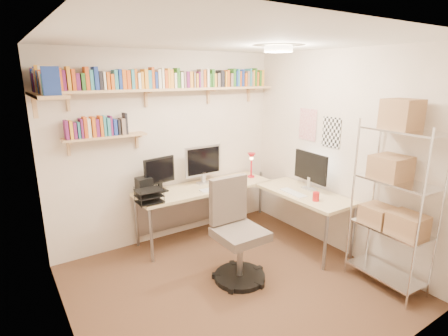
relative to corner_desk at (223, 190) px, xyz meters
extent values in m
plane|color=#4B3720|center=(-0.49, -0.94, -0.72)|extent=(3.20, 3.20, 0.00)
cube|color=beige|center=(-0.49, 0.56, 0.53)|extent=(3.20, 0.04, 2.50)
cube|color=beige|center=(-2.09, -0.94, 0.53)|extent=(0.04, 3.00, 2.50)
cube|color=beige|center=(1.11, -0.94, 0.53)|extent=(0.04, 3.00, 2.50)
cube|color=beige|center=(-0.49, -2.44, 0.53)|extent=(3.20, 0.04, 2.50)
cube|color=white|center=(-0.49, -0.94, 1.78)|extent=(3.20, 3.00, 0.04)
cube|color=white|center=(1.10, -0.39, 0.83)|extent=(0.01, 0.30, 0.42)
cube|color=white|center=(1.10, -0.79, 0.78)|extent=(0.01, 0.28, 0.38)
cylinder|color=#FFEAC6|center=(0.21, -0.74, 1.74)|extent=(0.30, 0.30, 0.06)
cube|color=tan|center=(-0.49, 0.43, 1.30)|extent=(3.05, 0.25, 0.03)
cube|color=tan|center=(-1.96, 0.01, 1.30)|extent=(0.25, 1.00, 0.03)
cube|color=tan|center=(-1.34, 0.46, 0.78)|extent=(0.95, 0.20, 0.02)
cube|color=tan|center=(-1.69, 0.50, 1.23)|extent=(0.03, 0.20, 0.20)
cube|color=tan|center=(-0.79, 0.50, 1.23)|extent=(0.03, 0.20, 0.20)
cube|color=tan|center=(0.11, 0.50, 1.23)|extent=(0.03, 0.20, 0.20)
cube|color=tan|center=(0.81, 0.50, 1.23)|extent=(0.03, 0.20, 0.20)
cube|color=teal|center=(-1.94, 0.43, 1.43)|extent=(0.04, 0.12, 0.23)
cube|color=navy|center=(-1.90, 0.43, 1.43)|extent=(0.02, 0.15, 0.25)
cube|color=orange|center=(-1.86, 0.43, 1.41)|extent=(0.04, 0.12, 0.19)
cube|color=black|center=(-1.81, 0.43, 1.41)|extent=(0.04, 0.11, 0.19)
cube|color=#CA4F1B|center=(-1.76, 0.43, 1.43)|extent=(0.03, 0.15, 0.23)
cube|color=#681B58|center=(-1.72, 0.43, 1.42)|extent=(0.03, 0.12, 0.21)
cube|color=orange|center=(-1.68, 0.43, 1.44)|extent=(0.04, 0.14, 0.25)
cube|color=#CA4F1B|center=(-1.63, 0.43, 1.42)|extent=(0.04, 0.14, 0.22)
cube|color=#681B58|center=(-1.59, 0.43, 1.40)|extent=(0.04, 0.13, 0.18)
cube|color=#2B6822|center=(-1.54, 0.43, 1.40)|extent=(0.04, 0.14, 0.18)
cube|color=#CA4F1B|center=(-1.49, 0.43, 1.43)|extent=(0.04, 0.13, 0.25)
cube|color=teal|center=(-1.45, 0.43, 1.42)|extent=(0.04, 0.13, 0.21)
cube|color=navy|center=(-1.40, 0.43, 1.44)|extent=(0.04, 0.15, 0.25)
cube|color=black|center=(-1.35, 0.43, 1.41)|extent=(0.04, 0.14, 0.20)
cube|color=#EEE6CF|center=(-1.31, 0.43, 1.41)|extent=(0.02, 0.14, 0.20)
cube|color=#D35F18|center=(-1.27, 0.43, 1.41)|extent=(0.03, 0.13, 0.19)
cube|color=#D35F18|center=(-1.23, 0.43, 1.40)|extent=(0.04, 0.13, 0.17)
cube|color=teal|center=(-1.18, 0.43, 1.42)|extent=(0.04, 0.13, 0.22)
cube|color=navy|center=(-1.14, 0.43, 1.42)|extent=(0.03, 0.14, 0.22)
cube|color=#D35F18|center=(-1.09, 0.43, 1.42)|extent=(0.04, 0.14, 0.22)
cube|color=#CA4F1B|center=(-1.04, 0.43, 1.42)|extent=(0.04, 0.12, 0.21)
cube|color=teal|center=(-0.99, 0.43, 1.42)|extent=(0.04, 0.13, 0.22)
cube|color=#D35F18|center=(-0.95, 0.43, 1.42)|extent=(0.03, 0.11, 0.23)
cube|color=#EEE6CF|center=(-0.92, 0.43, 1.40)|extent=(0.03, 0.15, 0.18)
cube|color=orange|center=(-0.88, 0.43, 1.41)|extent=(0.03, 0.14, 0.20)
cube|color=orange|center=(-0.83, 0.43, 1.42)|extent=(0.04, 0.14, 0.23)
cube|color=teal|center=(-0.78, 0.43, 1.42)|extent=(0.04, 0.12, 0.21)
cube|color=#CA4F1B|center=(-0.74, 0.43, 1.44)|extent=(0.03, 0.12, 0.25)
cube|color=navy|center=(-0.70, 0.43, 1.41)|extent=(0.03, 0.11, 0.19)
cube|color=#EEE6CF|center=(-0.65, 0.43, 1.42)|extent=(0.04, 0.11, 0.22)
cube|color=#EEE6CF|center=(-0.61, 0.43, 1.43)|extent=(0.03, 0.14, 0.24)
cube|color=#CA4F1B|center=(-0.57, 0.43, 1.42)|extent=(0.04, 0.13, 0.21)
cube|color=orange|center=(-0.54, 0.43, 1.43)|extent=(0.03, 0.13, 0.24)
cube|color=orange|center=(-0.50, 0.43, 1.42)|extent=(0.04, 0.12, 0.22)
cube|color=#EEE6CF|center=(-0.45, 0.43, 1.40)|extent=(0.03, 0.14, 0.18)
cube|color=#2B6822|center=(-0.41, 0.43, 1.43)|extent=(0.04, 0.13, 0.24)
cube|color=#EEE6CF|center=(-0.36, 0.43, 1.41)|extent=(0.03, 0.14, 0.19)
cube|color=#7F695D|center=(-0.32, 0.43, 1.42)|extent=(0.03, 0.13, 0.21)
cube|color=#681B58|center=(-0.27, 0.43, 1.41)|extent=(0.04, 0.12, 0.20)
cube|color=orange|center=(-0.22, 0.43, 1.41)|extent=(0.04, 0.11, 0.20)
cube|color=#7F695D|center=(-0.18, 0.43, 1.41)|extent=(0.02, 0.13, 0.19)
cube|color=orange|center=(-0.14, 0.43, 1.40)|extent=(0.03, 0.12, 0.18)
cube|color=#681B58|center=(-0.10, 0.43, 1.41)|extent=(0.02, 0.13, 0.20)
cube|color=#7F695D|center=(-0.07, 0.43, 1.43)|extent=(0.04, 0.11, 0.23)
cube|color=#D35F18|center=(-0.03, 0.43, 1.42)|extent=(0.03, 0.11, 0.22)
cube|color=#EEE6CF|center=(0.02, 0.43, 1.43)|extent=(0.03, 0.14, 0.23)
cube|color=#2B6822|center=(0.05, 0.43, 1.40)|extent=(0.03, 0.14, 0.17)
cube|color=#2B6822|center=(0.09, 0.43, 1.43)|extent=(0.04, 0.15, 0.23)
cube|color=orange|center=(0.14, 0.43, 1.40)|extent=(0.03, 0.11, 0.18)
cube|color=#7F695D|center=(0.19, 0.43, 1.40)|extent=(0.04, 0.13, 0.18)
cube|color=black|center=(0.24, 0.43, 1.42)|extent=(0.04, 0.14, 0.22)
cube|color=black|center=(0.27, 0.43, 1.41)|extent=(0.02, 0.11, 0.21)
cube|color=orange|center=(0.30, 0.43, 1.41)|extent=(0.03, 0.14, 0.21)
cube|color=#D35F18|center=(0.35, 0.43, 1.42)|extent=(0.03, 0.11, 0.22)
cube|color=#7F695D|center=(0.39, 0.43, 1.40)|extent=(0.04, 0.15, 0.18)
cube|color=#2B6822|center=(0.44, 0.43, 1.43)|extent=(0.04, 0.15, 0.24)
cube|color=navy|center=(0.48, 0.43, 1.42)|extent=(0.03, 0.15, 0.21)
cube|color=teal|center=(0.52, 0.43, 1.43)|extent=(0.03, 0.12, 0.24)
cube|color=#CA4F1B|center=(0.55, 0.43, 1.41)|extent=(0.03, 0.12, 0.21)
cube|color=navy|center=(0.59, 0.43, 1.43)|extent=(0.04, 0.11, 0.23)
cube|color=#D35F18|center=(0.64, 0.43, 1.40)|extent=(0.03, 0.13, 0.18)
cube|color=#7F695D|center=(0.68, 0.43, 1.42)|extent=(0.04, 0.13, 0.21)
cube|color=teal|center=(0.72, 0.43, 1.43)|extent=(0.02, 0.14, 0.24)
cube|color=#7F695D|center=(0.76, 0.43, 1.41)|extent=(0.02, 0.13, 0.20)
cube|color=orange|center=(0.79, 0.43, 1.42)|extent=(0.02, 0.12, 0.22)
cube|color=#2B6822|center=(0.82, 0.43, 1.44)|extent=(0.03, 0.13, 0.25)
cube|color=#D35F18|center=(0.86, 0.43, 1.41)|extent=(0.03, 0.12, 0.20)
cube|color=#2B6822|center=(0.90, 0.43, 1.42)|extent=(0.04, 0.12, 0.22)
cube|color=orange|center=(0.95, 0.43, 1.42)|extent=(0.04, 0.12, 0.23)
cube|color=navy|center=(-1.96, -0.42, 1.43)|extent=(0.13, 0.04, 0.23)
cube|color=teal|center=(-1.96, -0.38, 1.40)|extent=(0.14, 0.03, 0.17)
cube|color=#D35F18|center=(-1.96, -0.34, 1.41)|extent=(0.13, 0.04, 0.20)
cube|color=#EEE6CF|center=(-1.96, -0.30, 1.41)|extent=(0.15, 0.02, 0.19)
cube|color=#CA4F1B|center=(-1.96, -0.27, 1.41)|extent=(0.14, 0.02, 0.21)
cube|color=#EEE6CF|center=(-1.96, -0.23, 1.43)|extent=(0.13, 0.03, 0.24)
cube|color=black|center=(-1.96, -0.19, 1.40)|extent=(0.13, 0.04, 0.18)
cube|color=#D35F18|center=(-1.96, -0.14, 1.41)|extent=(0.12, 0.03, 0.19)
cube|color=orange|center=(-1.96, -0.10, 1.41)|extent=(0.12, 0.02, 0.20)
cube|color=navy|center=(-1.96, -0.06, 1.41)|extent=(0.14, 0.04, 0.20)
cube|color=orange|center=(-1.96, -0.02, 1.44)|extent=(0.14, 0.03, 0.25)
cube|color=#D35F18|center=(-1.96, 0.02, 1.43)|extent=(0.13, 0.04, 0.24)
cube|color=#681B58|center=(-1.96, 0.07, 1.43)|extent=(0.12, 0.03, 0.24)
cube|color=#EEE6CF|center=(-1.96, 0.11, 1.42)|extent=(0.14, 0.03, 0.22)
cube|color=#681B58|center=(-1.96, 0.15, 1.41)|extent=(0.12, 0.04, 0.20)
cube|color=navy|center=(-1.96, 0.20, 1.43)|extent=(0.12, 0.03, 0.24)
cube|color=#681B58|center=(-1.96, 0.23, 1.40)|extent=(0.15, 0.02, 0.18)
cube|color=#EEE6CF|center=(-1.96, 0.27, 1.41)|extent=(0.13, 0.03, 0.20)
cube|color=navy|center=(-1.96, 0.31, 1.42)|extent=(0.15, 0.04, 0.22)
cube|color=#CA4F1B|center=(-1.96, 0.35, 1.43)|extent=(0.14, 0.03, 0.23)
cube|color=#681B58|center=(-1.96, 0.40, 1.42)|extent=(0.14, 0.04, 0.22)
cube|color=#681B58|center=(-1.75, 0.46, 0.89)|extent=(0.03, 0.13, 0.21)
cube|color=orange|center=(-1.71, 0.46, 0.89)|extent=(0.03, 0.13, 0.20)
cube|color=#681B58|center=(-1.67, 0.46, 0.88)|extent=(0.03, 0.14, 0.18)
cube|color=teal|center=(-1.63, 0.46, 0.88)|extent=(0.03, 0.12, 0.18)
cube|color=#681B58|center=(-1.60, 0.46, 0.90)|extent=(0.02, 0.15, 0.22)
cube|color=#CA4F1B|center=(-1.56, 0.46, 0.91)|extent=(0.04, 0.12, 0.23)
cube|color=#EEE6CF|center=(-1.51, 0.46, 0.89)|extent=(0.04, 0.12, 0.21)
cube|color=#D35F18|center=(-1.47, 0.46, 0.90)|extent=(0.04, 0.15, 0.23)
cube|color=#681B58|center=(-1.43, 0.46, 0.89)|extent=(0.04, 0.13, 0.20)
cube|color=#D35F18|center=(-1.38, 0.46, 0.91)|extent=(0.03, 0.14, 0.23)
cube|color=teal|center=(-1.34, 0.46, 0.90)|extent=(0.03, 0.12, 0.23)
cube|color=teal|center=(-1.30, 0.46, 0.89)|extent=(0.03, 0.15, 0.21)
cube|color=#681B58|center=(-1.27, 0.46, 0.90)|extent=(0.02, 0.13, 0.23)
cube|color=navy|center=(-1.23, 0.46, 0.88)|extent=(0.04, 0.13, 0.19)
cube|color=black|center=(-1.18, 0.46, 0.88)|extent=(0.03, 0.13, 0.18)
cube|color=#7F695D|center=(-1.13, 0.46, 0.88)|extent=(0.04, 0.15, 0.19)
cube|color=black|center=(-1.09, 0.46, 0.91)|extent=(0.03, 0.13, 0.25)
cube|color=beige|center=(-0.14, 0.24, -0.01)|extent=(1.88, 0.59, 0.04)
cube|color=beige|center=(0.80, -0.68, -0.01)|extent=(0.59, 1.29, 0.04)
cylinder|color=gray|center=(-1.03, -0.01, -0.38)|extent=(0.04, 0.04, 0.69)
cylinder|color=gray|center=(-1.03, 0.49, -0.38)|extent=(0.04, 0.04, 0.69)
cylinder|color=gray|center=(1.05, 0.49, -0.38)|extent=(0.04, 0.04, 0.69)
cylinder|color=gray|center=(0.56, -1.28, -0.38)|extent=(0.04, 0.04, 0.69)
cylinder|color=gray|center=(1.05, -1.28, -0.38)|extent=(0.04, 0.04, 0.69)
cube|color=gray|center=(-0.14, 0.50, -0.33)|extent=(1.78, 0.02, 0.55)
cube|color=silver|center=(-0.09, 0.36, 0.34)|extent=(0.55, 0.03, 0.42)
cube|color=black|center=(-0.09, 0.34, 0.34)|extent=(0.49, 0.00, 0.36)
cube|color=black|center=(-0.73, 0.36, 0.30)|extent=(0.44, 0.03, 0.34)
cube|color=black|center=(0.94, -0.63, 0.32)|extent=(0.03, 0.57, 0.38)
cube|color=silver|center=(0.92, -0.63, 0.32)|extent=(0.00, 0.52, 0.32)
cube|color=white|center=(-0.09, 0.06, 0.02)|extent=(0.42, 0.13, 0.01)
cube|color=white|center=(0.66, -0.63, 0.02)|extent=(0.13, 0.40, 0.01)
cylinder|color=red|center=(0.66, 0.24, 0.02)|extent=(0.10, 0.10, 0.02)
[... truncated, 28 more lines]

